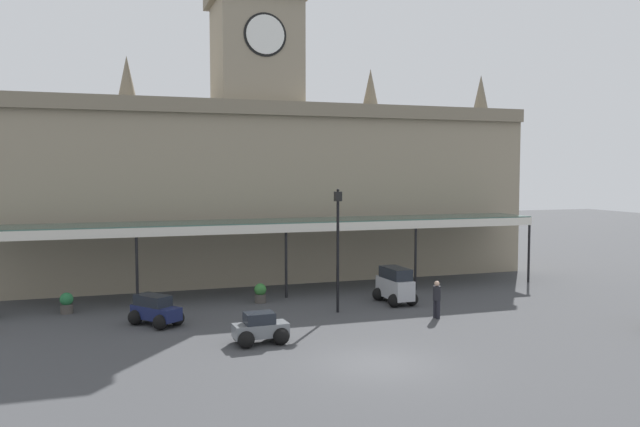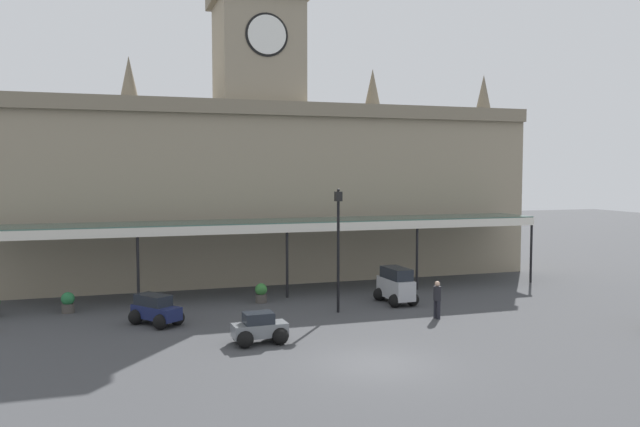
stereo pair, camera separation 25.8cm
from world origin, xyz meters
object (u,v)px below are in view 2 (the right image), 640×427
(car_silver_van, at_px, (396,287))
(car_navy_estate, at_px, (156,311))
(pedestrian_near_entrance, at_px, (437,298))
(planter_by_canopy, at_px, (261,293))
(car_grey_sedan, at_px, (260,330))
(victorian_lamppost, at_px, (338,237))
(planter_near_kerb, at_px, (68,302))

(car_silver_van, xyz_separation_m, car_navy_estate, (-11.52, -0.91, -0.24))
(pedestrian_near_entrance, distance_m, planter_by_canopy, 8.78)
(car_navy_estate, relative_size, car_grey_sedan, 1.16)
(victorian_lamppost, bearing_deg, planter_by_canopy, 132.30)
(car_navy_estate, height_order, pedestrian_near_entrance, pedestrian_near_entrance)
(car_navy_estate, relative_size, victorian_lamppost, 0.42)
(planter_by_canopy, bearing_deg, planter_near_kerb, 177.06)
(planter_by_canopy, bearing_deg, pedestrian_near_entrance, -40.63)
(planter_near_kerb, bearing_deg, car_silver_van, -9.80)
(car_silver_van, xyz_separation_m, planter_near_kerb, (-15.24, 2.63, -0.32))
(car_silver_van, bearing_deg, planter_by_canopy, 160.96)
(car_silver_van, relative_size, victorian_lamppost, 0.43)
(car_grey_sedan, xyz_separation_m, victorian_lamppost, (4.58, 4.09, 2.98))
(planter_near_kerb, height_order, planter_by_canopy, same)
(car_navy_estate, xyz_separation_m, planter_near_kerb, (-3.71, 3.54, -0.07))
(victorian_lamppost, bearing_deg, car_silver_van, 17.03)
(car_navy_estate, bearing_deg, planter_by_canopy, 30.50)
(car_navy_estate, distance_m, planter_by_canopy, 6.07)
(victorian_lamppost, bearing_deg, pedestrian_near_entrance, -33.83)
(victorian_lamppost, height_order, planter_by_canopy, victorian_lamppost)
(car_grey_sedan, distance_m, pedestrian_near_entrance, 8.48)
(car_silver_van, bearing_deg, pedestrian_near_entrance, -84.07)
(car_navy_estate, xyz_separation_m, car_grey_sedan, (3.57, -4.21, -0.06))
(car_navy_estate, relative_size, planter_near_kerb, 2.52)
(victorian_lamppost, distance_m, planter_near_kerb, 12.77)
(car_silver_van, distance_m, car_grey_sedan, 9.47)
(car_silver_van, height_order, car_navy_estate, car_silver_van)
(car_silver_van, bearing_deg, planter_near_kerb, 170.20)
(planter_near_kerb, bearing_deg, car_grey_sedan, -46.79)
(car_silver_van, distance_m, car_navy_estate, 11.56)
(car_silver_van, bearing_deg, car_grey_sedan, -147.23)
(car_navy_estate, bearing_deg, car_grey_sedan, -49.71)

